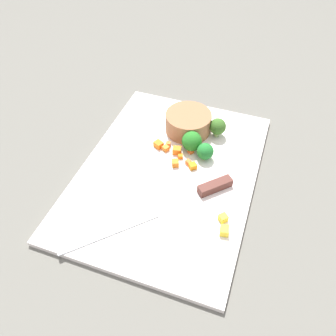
{
  "coord_description": "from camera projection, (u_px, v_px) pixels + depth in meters",
  "views": [
    {
      "loc": [
        0.45,
        0.16,
        0.54
      ],
      "look_at": [
        0.0,
        0.0,
        0.02
      ],
      "focal_mm": 36.67,
      "sensor_mm": 36.0,
      "label": 1
    }
  ],
  "objects": [
    {
      "name": "broccoli_floret_2",
      "position": [
        205.0,
        152.0,
        0.72
      ],
      "size": [
        0.04,
        0.04,
        0.04
      ],
      "color": "#89B96B",
      "rests_on": "cutting_board"
    },
    {
      "name": "carrot_dice_6",
      "position": [
        180.0,
        156.0,
        0.74
      ],
      "size": [
        0.01,
        0.01,
        0.01
      ],
      "primitive_type": "cube",
      "rotation": [
        0.0,
        0.0,
        1.95
      ],
      "color": "orange",
      "rests_on": "cutting_board"
    },
    {
      "name": "pepper_dice_0",
      "position": [
        224.0,
        231.0,
        0.61
      ],
      "size": [
        0.02,
        0.02,
        0.01
      ],
      "primitive_type": "cube",
      "rotation": [
        0.0,
        0.0,
        1.74
      ],
      "color": "yellow",
      "rests_on": "cutting_board"
    },
    {
      "name": "carrot_dice_0",
      "position": [
        175.0,
        163.0,
        0.72
      ],
      "size": [
        0.02,
        0.02,
        0.01
      ],
      "primitive_type": "cube",
      "rotation": [
        0.0,
        0.0,
        0.44
      ],
      "color": "orange",
      "rests_on": "cutting_board"
    },
    {
      "name": "carrot_dice_5",
      "position": [
        168.0,
        144.0,
        0.76
      ],
      "size": [
        0.01,
        0.01,
        0.01
      ],
      "primitive_type": "cube",
      "rotation": [
        0.0,
        0.0,
        1.79
      ],
      "color": "orange",
      "rests_on": "cutting_board"
    },
    {
      "name": "carrot_dice_1",
      "position": [
        188.0,
        162.0,
        0.72
      ],
      "size": [
        0.01,
        0.01,
        0.01
      ],
      "primitive_type": "cube",
      "rotation": [
        0.0,
        0.0,
        1.08
      ],
      "color": "orange",
      "rests_on": "cutting_board"
    },
    {
      "name": "cutting_board",
      "position": [
        168.0,
        173.0,
        0.72
      ],
      "size": [
        0.48,
        0.35,
        0.01
      ],
      "primitive_type": "cube",
      "color": "white",
      "rests_on": "ground_plane"
    },
    {
      "name": "carrot_dice_2",
      "position": [
        166.0,
        148.0,
        0.75
      ],
      "size": [
        0.02,
        0.02,
        0.01
      ],
      "primitive_type": "cube",
      "rotation": [
        0.0,
        0.0,
        1.07
      ],
      "color": "orange",
      "rests_on": "cutting_board"
    },
    {
      "name": "carrot_dice_4",
      "position": [
        191.0,
        151.0,
        0.75
      ],
      "size": [
        0.02,
        0.02,
        0.01
      ],
      "primitive_type": "cube",
      "rotation": [
        0.0,
        0.0,
        2.5
      ],
      "color": "orange",
      "rests_on": "cutting_board"
    },
    {
      "name": "pepper_dice_1",
      "position": [
        223.0,
        218.0,
        0.62
      ],
      "size": [
        0.02,
        0.02,
        0.01
      ],
      "primitive_type": "cube",
      "rotation": [
        0.0,
        0.0,
        2.38
      ],
      "color": "yellow",
      "rests_on": "cutting_board"
    },
    {
      "name": "ground_plane",
      "position": [
        168.0,
        175.0,
        0.72
      ],
      "size": [
        4.0,
        4.0,
        0.0
      ],
      "primitive_type": "plane",
      "color": "#615F57"
    },
    {
      "name": "prep_bowl",
      "position": [
        190.0,
        123.0,
        0.78
      ],
      "size": [
        0.1,
        0.1,
        0.05
      ],
      "primitive_type": "cylinder",
      "color": "#98633F",
      "rests_on": "cutting_board"
    },
    {
      "name": "broccoli_floret_1",
      "position": [
        218.0,
        127.0,
        0.77
      ],
      "size": [
        0.04,
        0.04,
        0.05
      ],
      "color": "#8EB06C",
      "rests_on": "cutting_board"
    },
    {
      "name": "carrot_dice_7",
      "position": [
        193.0,
        166.0,
        0.71
      ],
      "size": [
        0.02,
        0.02,
        0.01
      ],
      "primitive_type": "cube",
      "rotation": [
        0.0,
        0.0,
        0.73
      ],
      "color": "orange",
      "rests_on": "cutting_board"
    },
    {
      "name": "broccoli_floret_0",
      "position": [
        192.0,
        141.0,
        0.74
      ],
      "size": [
        0.04,
        0.04,
        0.05
      ],
      "color": "#88AD54",
      "rests_on": "cutting_board"
    },
    {
      "name": "chef_knife",
      "position": [
        178.0,
        201.0,
        0.65
      ],
      "size": [
        0.26,
        0.26,
        0.02
      ],
      "rotation": [
        0.0,
        0.0,
        5.5
      ],
      "color": "silver",
      "rests_on": "cutting_board"
    },
    {
      "name": "carrot_dice_8",
      "position": [
        159.0,
        145.0,
        0.76
      ],
      "size": [
        0.02,
        0.02,
        0.01
      ],
      "primitive_type": "cube",
      "rotation": [
        0.0,
        0.0,
        2.66
      ],
      "color": "orange",
      "rests_on": "cutting_board"
    },
    {
      "name": "carrot_dice_3",
      "position": [
        177.0,
        150.0,
        0.74
      ],
      "size": [
        0.02,
        0.02,
        0.01
      ],
      "primitive_type": "cube",
      "rotation": [
        0.0,
        0.0,
        0.2
      ],
      "color": "orange",
      "rests_on": "cutting_board"
    }
  ]
}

